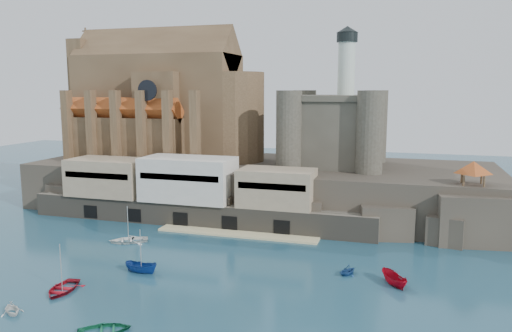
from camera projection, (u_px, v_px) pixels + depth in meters
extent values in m
plane|color=navy|center=(185.00, 267.00, 74.47)|extent=(300.00, 300.00, 0.00)
cube|color=#2C2721|center=(261.00, 185.00, 111.54)|extent=(100.00, 34.00, 10.00)
cube|color=#2C2721|center=(69.00, 198.00, 107.12)|extent=(9.00, 5.00, 6.00)
cube|color=#2C2721|center=(135.00, 203.00, 102.54)|extent=(9.00, 5.00, 6.00)
cube|color=#2C2721|center=(212.00, 209.00, 97.67)|extent=(9.00, 5.00, 6.00)
cube|color=#2C2721|center=(297.00, 215.00, 92.80)|extent=(9.00, 5.00, 6.00)
cube|color=#2C2721|center=(386.00, 222.00, 88.22)|extent=(9.00, 5.00, 6.00)
cube|color=#5E574B|center=(196.00, 213.00, 97.70)|extent=(70.00, 6.00, 4.50)
cube|color=beige|center=(237.00, 234.00, 90.90)|extent=(30.00, 4.00, 0.40)
cube|color=black|center=(91.00, 212.00, 101.36)|extent=(3.00, 0.40, 2.60)
cube|color=black|center=(135.00, 215.00, 98.49)|extent=(3.00, 0.40, 2.60)
cube|color=black|center=(181.00, 219.00, 95.63)|extent=(3.00, 0.40, 2.60)
cube|color=black|center=(230.00, 223.00, 92.76)|extent=(3.00, 0.40, 2.60)
cube|color=black|center=(282.00, 227.00, 89.90)|extent=(3.00, 0.40, 2.60)
cube|color=gray|center=(109.00, 177.00, 103.46)|extent=(16.00, 9.00, 7.50)
cube|color=beige|center=(188.00, 179.00, 98.22)|extent=(18.00, 9.00, 8.50)
cube|color=gray|center=(277.00, 188.00, 93.18)|extent=(14.00, 8.00, 7.00)
cube|color=#503B25|center=(158.00, 107.00, 118.28)|extent=(38.00, 14.00, 24.00)
cube|color=#503B25|center=(156.00, 56.00, 116.45)|extent=(38.00, 13.01, 13.01)
cylinder|color=#503B25|center=(234.00, 117.00, 113.14)|extent=(14.00, 14.00, 20.00)
cube|color=#503B25|center=(174.00, 116.00, 117.44)|extent=(10.00, 20.00, 20.00)
cube|color=#503B25|center=(123.00, 140.00, 111.51)|extent=(28.00, 5.00, 10.00)
cube|color=#503B25|center=(162.00, 133.00, 129.48)|extent=(28.00, 5.00, 10.00)
cube|color=#A3461B|center=(121.00, 110.00, 110.50)|extent=(28.00, 5.66, 5.66)
cube|color=#A3461B|center=(162.00, 107.00, 128.47)|extent=(28.00, 5.66, 5.66)
cube|color=#503B25|center=(89.00, 98.00, 123.42)|extent=(4.00, 10.00, 28.00)
cylinder|color=black|center=(147.00, 90.00, 105.13)|extent=(4.40, 0.30, 4.40)
cube|color=#503B25|center=(68.00, 126.00, 111.65)|extent=(1.60, 2.20, 16.00)
cube|color=#503B25|center=(92.00, 127.00, 109.88)|extent=(1.60, 2.20, 16.00)
cube|color=#503B25|center=(116.00, 128.00, 108.10)|extent=(1.60, 2.20, 16.00)
cube|color=#503B25|center=(142.00, 128.00, 106.32)|extent=(1.60, 2.20, 16.00)
cube|color=#503B25|center=(168.00, 129.00, 104.55)|extent=(1.60, 2.20, 16.00)
cube|color=#503B25|center=(195.00, 130.00, 102.77)|extent=(1.60, 2.20, 16.00)
cube|color=#403D32|center=(334.00, 133.00, 106.07)|extent=(16.00, 16.00, 14.00)
cube|color=#403D32|center=(335.00, 98.00, 104.94)|extent=(17.00, 17.00, 1.20)
cylinder|color=#403D32|center=(289.00, 130.00, 100.64)|extent=(5.20, 5.20, 16.00)
cylinder|color=#403D32|center=(370.00, 132.00, 96.06)|extent=(5.20, 5.20, 16.00)
cylinder|color=#403D32|center=(304.00, 125.00, 115.77)|extent=(5.20, 5.20, 16.00)
cylinder|color=#403D32|center=(375.00, 126.00, 111.19)|extent=(5.20, 5.20, 16.00)
cylinder|color=silver|center=(346.00, 71.00, 105.40)|extent=(3.60, 3.60, 12.00)
cylinder|color=black|center=(347.00, 37.00, 104.33)|extent=(4.40, 4.40, 2.00)
cone|color=black|center=(347.00, 29.00, 104.09)|extent=(4.60, 4.60, 1.40)
cube|color=#2C2721|center=(470.00, 217.00, 86.37)|extent=(12.00, 10.00, 8.70)
cube|color=#2C2721|center=(446.00, 230.00, 84.96)|extent=(6.00, 5.00, 5.00)
cube|color=#2C2721|center=(499.00, 224.00, 87.03)|extent=(5.00, 4.00, 6.00)
cube|color=#503B25|center=(472.00, 191.00, 85.68)|extent=(4.20, 4.20, 0.30)
cylinder|color=#503B25|center=(463.00, 184.00, 84.40)|extent=(0.36, 0.36, 3.20)
cylinder|color=#503B25|center=(484.00, 185.00, 83.49)|extent=(0.36, 0.36, 3.20)
cylinder|color=#503B25|center=(461.00, 181.00, 87.43)|extent=(0.36, 0.36, 3.20)
cylinder|color=#503B25|center=(481.00, 182.00, 86.51)|extent=(0.36, 0.36, 3.20)
pyramid|color=#A3461B|center=(473.00, 168.00, 85.04)|extent=(6.40, 6.40, 2.20)
imported|color=maroon|center=(62.00, 291.00, 65.48)|extent=(4.70, 2.01, 6.37)
imported|color=white|center=(12.00, 313.00, 58.94)|extent=(3.10, 3.46, 3.42)
imported|color=navy|center=(141.00, 272.00, 72.13)|extent=(2.11, 2.06, 5.17)
imported|color=#10643F|center=(105.00, 332.00, 54.42)|extent=(3.15, 4.11, 5.72)
imported|color=#9C0617|center=(393.00, 285.00, 67.58)|extent=(2.73, 2.74, 5.17)
imported|color=white|center=(129.00, 242.00, 86.48)|extent=(3.51, 4.75, 6.57)
imported|color=navy|center=(347.00, 274.00, 71.41)|extent=(3.39, 2.96, 3.36)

